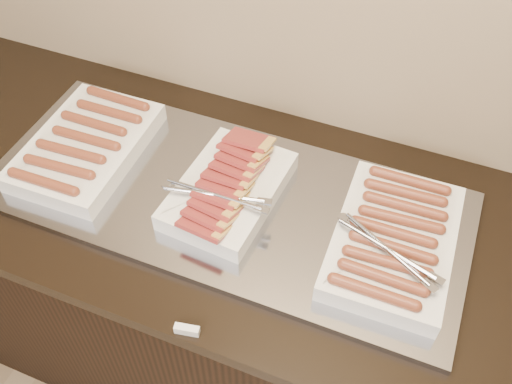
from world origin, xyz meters
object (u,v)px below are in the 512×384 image
dish_right (393,240)px  warming_tray (225,198)px  dish_center (228,189)px  counter (237,295)px  dish_left (86,145)px

dish_right → warming_tray: bearing=178.1°
dish_center → dish_right: (0.41, 0.00, -0.00)m
counter → warming_tray: warming_tray is taller
dish_center → warming_tray: bearing=164.0°
warming_tray → dish_right: (0.42, -0.00, 0.04)m
counter → dish_right: bearing=-0.5°
dish_center → dish_left: bearing=-176.6°
dish_left → counter: bearing=-1.2°
warming_tray → dish_right: size_ratio=2.99×
counter → dish_center: bearing=-155.4°
counter → dish_center: (-0.01, -0.00, 0.50)m
counter → dish_center: 0.50m
warming_tray → dish_right: dish_right is taller
counter → dish_center: dish_center is taller
counter → dish_left: dish_left is taller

